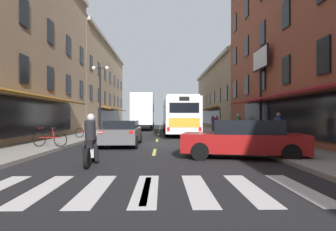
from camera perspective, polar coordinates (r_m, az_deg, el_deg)
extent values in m
cube|color=black|center=(16.27, -2.36, -5.92)|extent=(34.80, 80.00, 0.10)
cube|color=#DBCC4C|center=(6.39, -4.33, -14.27)|extent=(0.14, 2.40, 0.01)
cube|color=#DBCC4C|center=(12.78, -2.69, -7.22)|extent=(0.14, 2.40, 0.01)
cube|color=#DBCC4C|center=(19.25, -2.16, -4.88)|extent=(0.14, 2.40, 0.01)
cube|color=#DBCC4C|center=(25.74, -1.90, -3.72)|extent=(0.14, 2.40, 0.01)
cube|color=#DBCC4C|center=(32.23, -1.75, -3.03)|extent=(0.14, 2.40, 0.01)
cube|color=#DBCC4C|center=(38.72, -1.64, -2.57)|extent=(0.14, 2.40, 0.01)
cube|color=#DBCC4C|center=(45.21, -1.57, -2.24)|extent=(0.14, 2.40, 0.01)
cube|color=#DBCC4C|center=(51.71, -1.51, -1.99)|extent=(0.14, 2.40, 0.01)
cube|color=silver|center=(6.87, -23.52, -13.25)|extent=(0.50, 2.80, 0.01)
cube|color=silver|center=(6.54, -14.30, -13.93)|extent=(0.50, 2.80, 0.01)
cube|color=silver|center=(6.39, -4.33, -14.27)|extent=(0.50, 2.80, 0.01)
cube|color=silver|center=(6.42, 5.83, -14.19)|extent=(0.50, 2.80, 0.01)
cube|color=silver|center=(6.64, 15.57, -13.72)|extent=(0.50, 2.80, 0.01)
cube|color=silver|center=(7.03, 24.42, -12.95)|extent=(0.50, 2.80, 0.01)
cube|color=gray|center=(17.41, -22.24, -5.13)|extent=(3.00, 80.00, 0.14)
cube|color=gray|center=(17.18, 17.82, -5.21)|extent=(3.00, 80.00, 0.14)
cube|color=black|center=(17.93, -26.59, -0.25)|extent=(0.10, 16.00, 2.10)
cube|color=brown|center=(17.67, -24.50, 3.64)|extent=(1.38, 14.93, 0.44)
cube|color=black|center=(18.12, -26.57, 8.16)|extent=(0.10, 1.00, 1.60)
cube|color=black|center=(21.59, -22.19, 6.79)|extent=(0.10, 1.00, 1.60)
cube|color=black|center=(25.16, -19.06, 5.78)|extent=(0.10, 1.00, 1.60)
cube|color=black|center=(28.79, -16.71, 5.01)|extent=(0.10, 1.00, 1.60)
cube|color=black|center=(18.86, -26.55, 17.83)|extent=(0.10, 1.00, 1.60)
cube|color=black|center=(22.21, -22.18, 15.01)|extent=(0.10, 1.00, 1.60)
cube|color=black|center=(25.70, -19.05, 12.90)|extent=(0.10, 1.00, 1.60)
cube|color=black|center=(29.26, -16.71, 11.27)|extent=(0.10, 1.00, 1.60)
cube|color=#9E8466|center=(44.66, -16.45, 5.54)|extent=(8.00, 26.57, 12.15)
cube|color=#B2AD9E|center=(44.72, -11.23, 12.97)|extent=(0.44, 26.07, 0.40)
cube|color=black|center=(43.54, -11.32, -0.27)|extent=(0.10, 16.00, 2.10)
cube|color=brown|center=(43.44, -10.40, 1.31)|extent=(1.38, 14.93, 0.44)
cube|color=black|center=(32.46, -14.90, 4.41)|extent=(0.10, 1.00, 1.60)
cube|color=black|center=(36.16, -13.46, 3.93)|extent=(0.10, 1.00, 1.60)
cube|color=black|center=(39.89, -12.29, 3.54)|extent=(0.10, 1.00, 1.60)
cube|color=black|center=(43.62, -11.32, 3.21)|extent=(0.10, 1.00, 1.60)
cube|color=black|center=(47.37, -10.51, 2.93)|extent=(0.10, 1.00, 1.60)
cube|color=black|center=(51.13, -9.81, 2.69)|extent=(0.10, 1.00, 1.60)
cube|color=black|center=(54.89, -9.21, 2.49)|extent=(0.10, 1.00, 1.60)
cube|color=black|center=(32.88, -14.90, 9.98)|extent=(0.10, 1.00, 1.60)
cube|color=black|center=(36.54, -13.46, 8.94)|extent=(0.10, 1.00, 1.60)
cube|color=black|center=(40.22, -12.29, 8.09)|extent=(0.10, 1.00, 1.60)
cube|color=black|center=(43.93, -11.32, 7.38)|extent=(0.10, 1.00, 1.60)
cube|color=black|center=(47.66, -10.50, 6.78)|extent=(0.10, 1.00, 1.60)
cube|color=black|center=(51.39, -9.81, 6.26)|extent=(0.10, 1.00, 1.60)
cube|color=black|center=(55.14, -9.21, 5.81)|extent=(0.10, 1.00, 1.60)
cube|color=black|center=(17.64, 22.30, -0.25)|extent=(0.10, 16.00, 2.10)
cube|color=maroon|center=(17.41, 20.14, 3.69)|extent=(1.38, 14.93, 0.44)
cube|color=black|center=(14.47, 28.39, 10.31)|extent=(0.10, 1.00, 1.60)
cube|color=black|center=(17.84, 22.28, 8.29)|extent=(0.10, 1.00, 1.60)
cube|color=black|center=(21.36, 18.19, 6.87)|extent=(0.10, 1.00, 1.60)
cube|color=black|center=(24.96, 15.28, 5.83)|extent=(0.10, 1.00, 1.60)
cube|color=black|center=(28.62, 13.12, 5.04)|extent=(0.10, 1.00, 1.60)
cube|color=black|center=(18.59, 22.26, 18.09)|extent=(0.10, 1.00, 1.60)
cube|color=black|center=(21.98, 18.18, 15.17)|extent=(0.10, 1.00, 1.60)
cube|color=black|center=(25.50, 15.27, 13.00)|extent=(0.10, 1.00, 1.60)
cube|color=black|center=(29.09, 13.11, 11.33)|extent=(0.10, 1.00, 1.60)
cube|color=black|center=(26.42, 15.26, 19.77)|extent=(0.10, 1.00, 1.60)
cube|color=black|center=(29.90, 13.10, 17.35)|extent=(0.10, 1.00, 1.60)
cube|color=#9E8466|center=(44.36, 13.33, 3.60)|extent=(8.00, 26.57, 9.08)
cube|color=#B2AD9E|center=(44.00, 8.08, 9.12)|extent=(0.44, 26.07, 0.40)
cube|color=black|center=(43.42, 8.17, -0.28)|extent=(0.10, 16.00, 2.10)
cube|color=brown|center=(43.33, 7.24, 1.31)|extent=(1.38, 14.93, 0.44)
cube|color=black|center=(32.31, 11.45, 4.43)|extent=(0.10, 1.00, 1.60)
cube|color=black|center=(36.02, 10.12, 3.94)|extent=(0.10, 1.00, 1.60)
cube|color=black|center=(39.76, 9.05, 3.55)|extent=(0.10, 1.00, 1.60)
cube|color=black|center=(43.50, 8.16, 3.22)|extent=(0.10, 1.00, 1.60)
cube|color=black|center=(47.26, 7.42, 2.94)|extent=(0.10, 1.00, 1.60)
cube|color=black|center=(51.03, 6.78, 2.70)|extent=(0.10, 1.00, 1.60)
cube|color=black|center=(54.80, 6.23, 2.49)|extent=(0.10, 1.00, 1.60)
cylinder|color=black|center=(20.65, 17.84, 2.38)|extent=(0.18, 0.18, 4.73)
cylinder|color=black|center=(20.66, 17.84, -3.84)|extent=(0.40, 0.40, 0.24)
cube|color=black|center=(21.00, 17.82, 10.64)|extent=(0.10, 2.79, 1.47)
cube|color=white|center=(20.98, 17.66, 10.65)|extent=(0.04, 2.63, 1.31)
cube|color=white|center=(21.02, 17.98, 10.63)|extent=(0.04, 2.63, 1.31)
cube|color=silver|center=(25.88, 2.08, 0.03)|extent=(2.68, 12.05, 2.68)
cube|color=silver|center=(25.93, 2.08, 3.12)|extent=(2.46, 10.85, 0.16)
cube|color=black|center=(26.19, 2.04, 0.44)|extent=(2.69, 9.65, 0.96)
cube|color=maroon|center=(25.90, 2.08, -2.38)|extent=(2.70, 11.65, 0.36)
cube|color=black|center=(31.85, 1.37, 0.31)|extent=(2.25, 0.14, 1.10)
cube|color=black|center=(19.94, 3.23, 1.53)|extent=(2.05, 0.14, 0.70)
cube|color=gold|center=(19.92, 3.23, -1.43)|extent=(2.15, 0.12, 0.64)
cube|color=black|center=(19.96, 3.23, 3.33)|extent=(0.70, 0.11, 0.28)
cube|color=red|center=(19.86, 0.08, -2.73)|extent=(0.20, 0.08, 0.28)
cube|color=red|center=(20.05, 6.36, -2.70)|extent=(0.20, 0.08, 0.28)
cylinder|color=black|center=(29.86, -0.68, -2.29)|extent=(0.31, 1.00, 1.00)
cylinder|color=black|center=(30.00, 3.81, -2.28)|extent=(0.31, 1.00, 1.00)
cylinder|color=black|center=(22.35, -0.33, -2.97)|extent=(0.31, 1.00, 1.00)
cylinder|color=black|center=(22.53, 5.67, -2.95)|extent=(0.31, 1.00, 1.00)
cube|color=white|center=(36.69, -4.68, -0.28)|extent=(2.32, 2.10, 2.40)
cube|color=black|center=(37.69, -4.60, 1.01)|extent=(2.00, 0.12, 0.80)
cube|color=white|center=(33.08, -5.02, 1.23)|extent=(2.44, 5.18, 3.45)
cube|color=navy|center=(33.04, -2.91, 1.53)|extent=(0.08, 3.10, 0.90)
cube|color=black|center=(34.12, -4.92, -1.96)|extent=(1.95, 6.85, 0.24)
cylinder|color=black|center=(36.58, -6.42, -2.00)|extent=(0.29, 0.90, 0.90)
cylinder|color=black|center=(36.46, -2.97, -2.01)|extent=(0.29, 0.90, 0.90)
cylinder|color=black|center=(32.40, -7.05, -2.22)|extent=(0.29, 0.90, 0.90)
cylinder|color=black|center=(32.27, -3.15, -2.23)|extent=(0.29, 0.90, 0.90)
cube|color=maroon|center=(11.19, 14.55, -5.23)|extent=(4.74, 2.68, 0.68)
cube|color=black|center=(11.17, 15.46, -2.26)|extent=(2.69, 2.09, 0.54)
cube|color=red|center=(10.84, 26.57, -4.09)|extent=(0.10, 0.21, 0.14)
cube|color=red|center=(12.22, 24.75, -3.66)|extent=(0.10, 0.21, 0.14)
cylinder|color=black|center=(10.39, 6.34, -7.07)|extent=(0.67, 0.35, 0.64)
cylinder|color=black|center=(12.06, 6.97, -6.12)|extent=(0.67, 0.35, 0.64)
cylinder|color=black|center=(10.60, 23.20, -6.91)|extent=(0.67, 0.35, 0.64)
cylinder|color=black|center=(12.24, 21.50, -6.02)|extent=(0.67, 0.35, 0.64)
cube|color=silver|center=(43.04, -4.52, -1.57)|extent=(1.94, 4.68, 0.67)
cube|color=black|center=(42.85, -4.53, -0.84)|extent=(1.75, 2.54, 0.50)
cube|color=red|center=(40.78, -5.75, -1.31)|extent=(0.20, 0.06, 0.14)
cube|color=red|center=(40.70, -3.61, -1.32)|extent=(0.20, 0.06, 0.14)
cylinder|color=black|center=(44.73, -5.56, -1.85)|extent=(0.23, 0.64, 0.64)
cylinder|color=black|center=(44.65, -3.27, -1.86)|extent=(0.23, 0.64, 0.64)
cylinder|color=black|center=(41.48, -5.87, -1.98)|extent=(0.23, 0.64, 0.64)
cylinder|color=black|center=(41.39, -3.39, -1.98)|extent=(0.23, 0.64, 0.64)
cube|color=#515154|center=(15.73, -9.01, -3.76)|extent=(1.80, 4.50, 0.70)
cube|color=black|center=(15.53, -9.09, -1.81)|extent=(1.62, 2.44, 0.44)
cube|color=red|center=(13.64, -13.10, -3.23)|extent=(0.20, 0.06, 0.14)
cube|color=red|center=(13.43, -7.26, -3.28)|extent=(0.20, 0.06, 0.14)
cylinder|color=black|center=(17.39, -11.07, -4.33)|extent=(0.23, 0.64, 0.64)
cylinder|color=black|center=(17.20, -5.62, -4.38)|extent=(0.23, 0.64, 0.64)
cylinder|color=black|center=(14.36, -13.08, -5.18)|extent=(0.23, 0.64, 0.64)
cylinder|color=black|center=(14.13, -6.47, -5.27)|extent=(0.23, 0.64, 0.64)
cylinder|color=black|center=(10.46, -14.31, -7.07)|extent=(0.15, 0.63, 0.62)
cylinder|color=black|center=(9.04, -15.73, -8.15)|extent=(0.17, 0.63, 0.62)
cylinder|color=#B2B2B7|center=(10.31, -14.41, -5.50)|extent=(0.09, 0.33, 0.68)
ellipsoid|color=navy|center=(9.87, -14.80, -4.56)|extent=(0.36, 0.58, 0.28)
cube|color=black|center=(9.48, -15.19, -5.16)|extent=(0.30, 0.58, 0.12)
cube|color=#B2B2B7|center=(9.73, -14.97, -7.05)|extent=(0.27, 0.42, 0.30)
cylinder|color=#B2B2B7|center=(10.18, -14.50, -3.25)|extent=(0.62, 0.09, 0.04)
cylinder|color=black|center=(9.53, -15.11, -2.79)|extent=(0.37, 0.48, 0.66)
sphere|color=#B2B2B7|center=(9.63, -15.00, -0.38)|extent=(0.26, 0.26, 0.26)
cylinder|color=black|center=(9.65, -16.15, -7.11)|extent=(0.17, 0.37, 0.56)
cylinder|color=black|center=(9.59, -14.02, -7.15)|extent=(0.17, 0.37, 0.56)
torus|color=black|center=(20.69, -17.07, -3.26)|extent=(0.66, 0.20, 0.66)
torus|color=black|center=(20.19, -14.47, -3.33)|extent=(0.66, 0.20, 0.66)
cylinder|color=red|center=(20.43, -15.78, -3.02)|extent=(0.98, 0.27, 0.04)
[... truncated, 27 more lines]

